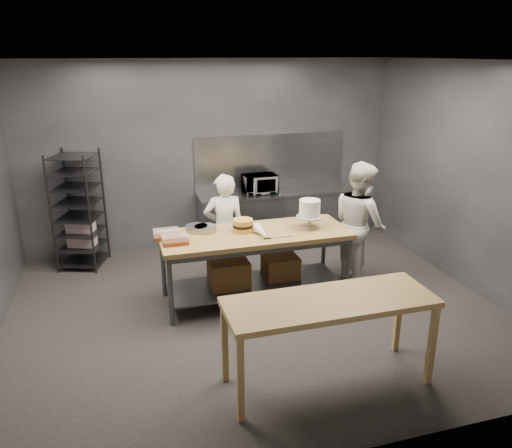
{
  "coord_description": "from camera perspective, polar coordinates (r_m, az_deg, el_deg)",
  "views": [
    {
      "loc": [
        -1.57,
        -5.38,
        3.08
      ],
      "look_at": [
        0.09,
        0.27,
        1.05
      ],
      "focal_mm": 35.0,
      "sensor_mm": 36.0,
      "label": 1
    }
  ],
  "objects": [
    {
      "name": "ground",
      "position": [
        6.39,
        -0.1,
        -9.78
      ],
      "size": [
        6.0,
        6.0,
        0.0
      ],
      "primitive_type": "plane",
      "color": "black",
      "rests_on": "ground"
    },
    {
      "name": "microwave",
      "position": [
        8.15,
        0.44,
        4.61
      ],
      "size": [
        0.54,
        0.37,
        0.3
      ],
      "primitive_type": "imported",
      "color": "black",
      "rests_on": "back_counter"
    },
    {
      "name": "near_counter",
      "position": [
        4.79,
        8.42,
        -9.45
      ],
      "size": [
        2.0,
        0.7,
        0.9
      ],
      "color": "olive",
      "rests_on": "ground"
    },
    {
      "name": "layer_cake",
      "position": [
        6.33,
        -1.52,
        -0.15
      ],
      "size": [
        0.26,
        0.26,
        0.16
      ],
      "color": "gold",
      "rests_on": "work_table"
    },
    {
      "name": "offset_spatula",
      "position": [
        6.12,
        2.1,
        -1.6
      ],
      "size": [
        0.36,
        0.02,
        0.02
      ],
      "color": "slate",
      "rests_on": "work_table"
    },
    {
      "name": "chef_right",
      "position": [
        6.97,
        11.74,
        0.04
      ],
      "size": [
        0.7,
        0.88,
        1.72
      ],
      "primitive_type": "imported",
      "rotation": [
        0.0,
        0.0,
        1.64
      ],
      "color": "silver",
      "rests_on": "ground"
    },
    {
      "name": "chef_behind",
      "position": [
        6.9,
        -3.64,
        -0.53
      ],
      "size": [
        0.59,
        0.41,
        1.55
      ],
      "primitive_type": "imported",
      "rotation": [
        0.0,
        0.0,
        3.07
      ],
      "color": "white",
      "rests_on": "ground"
    },
    {
      "name": "cake_pans",
      "position": [
        6.38,
        -6.31,
        -0.52
      ],
      "size": [
        0.38,
        0.33,
        0.07
      ],
      "color": "gray",
      "rests_on": "work_table"
    },
    {
      "name": "pastry_clamshells",
      "position": [
        6.1,
        -9.74,
        -1.44
      ],
      "size": [
        0.39,
        0.43,
        0.11
      ],
      "color": "#A25120",
      "rests_on": "work_table"
    },
    {
      "name": "back_counter",
      "position": [
        8.4,
        2.28,
        0.78
      ],
      "size": [
        2.6,
        0.6,
        0.9
      ],
      "color": "slate",
      "rests_on": "ground"
    },
    {
      "name": "splashback_panel",
      "position": [
        8.45,
        1.71,
        7.2
      ],
      "size": [
        2.6,
        0.02,
        0.9
      ],
      "primitive_type": "cube",
      "color": "slate",
      "rests_on": "back_counter"
    },
    {
      "name": "piping_bag",
      "position": [
        6.15,
        0.69,
        -0.95
      ],
      "size": [
        0.14,
        0.39,
        0.12
      ],
      "primitive_type": "cone",
      "rotation": [
        1.57,
        0.0,
        0.05
      ],
      "color": "white",
      "rests_on": "work_table"
    },
    {
      "name": "frosted_cake_stand",
      "position": [
        6.45,
        6.15,
        1.58
      ],
      "size": [
        0.34,
        0.34,
        0.38
      ],
      "color": "#BEB298",
      "rests_on": "work_table"
    },
    {
      "name": "speed_rack",
      "position": [
        7.82,
        -19.58,
        1.37
      ],
      "size": [
        0.78,
        0.81,
        1.75
      ],
      "color": "black",
      "rests_on": "ground"
    },
    {
      "name": "back_wall",
      "position": [
        8.19,
        -5.06,
        7.82
      ],
      "size": [
        6.0,
        0.04,
        3.0
      ],
      "primitive_type": "cube",
      "color": "#4C4F54",
      "rests_on": "ground"
    },
    {
      "name": "work_table",
      "position": [
        6.46,
        -0.3,
        -3.83
      ],
      "size": [
        2.4,
        0.9,
        0.92
      ],
      "color": "olive",
      "rests_on": "ground"
    }
  ]
}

